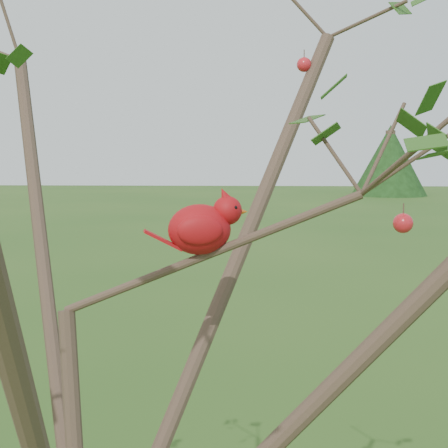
% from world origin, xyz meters
% --- Properties ---
extents(crabapple_tree, '(2.35, 2.05, 2.95)m').
position_xyz_m(crabapple_tree, '(0.03, -0.02, 2.12)').
color(crabapple_tree, '#3B2A1F').
rests_on(crabapple_tree, ground).
extents(cardinal, '(0.21, 0.12, 0.15)m').
position_xyz_m(cardinal, '(0.24, 0.08, 2.13)').
color(cardinal, '#AC0E10').
rests_on(cardinal, ground).
extents(distant_trees, '(44.06, 16.25, 3.61)m').
position_xyz_m(distant_trees, '(-1.72, 26.20, 1.57)').
color(distant_trees, '#3B2A1F').
rests_on(distant_trees, ground).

